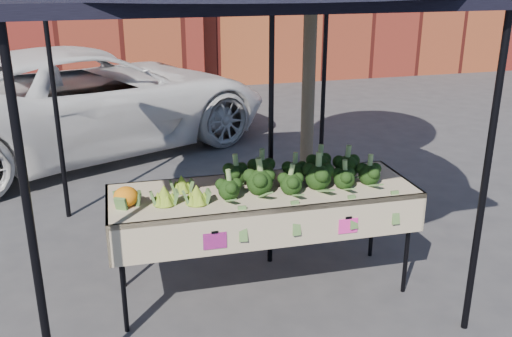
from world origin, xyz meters
The scene contains 7 objects.
ground centered at (0.00, 0.00, 0.00)m, with size 90.00×90.00×0.00m, color #353538.
table centered at (-0.04, 0.09, 0.45)m, with size 2.42×0.87×0.90m.
canopy centered at (-0.19, 0.61, 1.37)m, with size 3.16×3.16×2.74m, color black, non-canonical shape.
broccoli_heap centered at (0.23, 0.11, 1.02)m, with size 1.36×0.56×0.25m, color black.
romanesco_cluster centered at (-0.71, 0.07, 1.00)m, with size 0.42×0.46×0.19m, color #93A631.
cauliflower_pair centered at (-1.09, 0.04, 0.99)m, with size 0.19×0.19×0.17m, color orange.
street_tree centered at (0.89, 1.58, 1.99)m, with size 2.02×2.02×3.99m, color #1E4C14, non-canonical shape.
Camera 1 is at (-1.22, -3.88, 2.54)m, focal length 39.91 mm.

